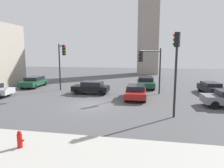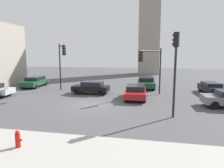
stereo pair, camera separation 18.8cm
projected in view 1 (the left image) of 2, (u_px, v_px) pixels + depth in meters
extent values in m
plane|color=#4C4C4F|center=(92.00, 105.00, 17.83)|extent=(98.20, 98.20, 0.00)
cube|color=#A8A59E|center=(37.00, 152.00, 9.22)|extent=(35.35, 4.05, 0.15)
cylinder|color=black|center=(60.00, 67.00, 25.14)|extent=(0.16, 0.16, 5.73)
cylinder|color=black|center=(61.00, 46.00, 22.76)|extent=(2.42, 3.76, 0.12)
cube|color=black|center=(64.00, 50.00, 21.06)|extent=(0.44, 0.44, 1.00)
sphere|color=red|center=(64.00, 48.00, 20.84)|extent=(0.20, 0.20, 0.20)
sphere|color=#594714|center=(64.00, 50.00, 20.88)|extent=(0.20, 0.20, 0.20)
sphere|color=#14471E|center=(64.00, 53.00, 20.92)|extent=(0.20, 0.20, 0.20)
cylinder|color=black|center=(176.00, 76.00, 14.07)|extent=(0.16, 0.16, 5.96)
cube|color=black|center=(177.00, 40.00, 13.71)|extent=(0.41, 0.41, 1.00)
sphere|color=red|center=(174.00, 35.00, 13.77)|extent=(0.20, 0.20, 0.20)
sphere|color=#594714|center=(174.00, 40.00, 13.81)|extent=(0.20, 0.20, 0.20)
sphere|color=#14471E|center=(174.00, 44.00, 13.86)|extent=(0.20, 0.20, 0.20)
cylinder|color=black|center=(160.00, 71.00, 22.66)|extent=(0.16, 0.16, 5.11)
cylinder|color=black|center=(151.00, 51.00, 20.91)|extent=(2.27, 3.40, 0.12)
cube|color=black|center=(141.00, 57.00, 19.75)|extent=(0.44, 0.44, 1.00)
sphere|color=red|center=(139.00, 53.00, 19.56)|extent=(0.20, 0.20, 0.20)
sphere|color=#594714|center=(139.00, 57.00, 19.60)|extent=(0.20, 0.20, 0.20)
sphere|color=#14471E|center=(139.00, 60.00, 19.65)|extent=(0.20, 0.20, 0.20)
cylinder|color=red|center=(20.00, 141.00, 9.43)|extent=(0.24, 0.24, 0.65)
sphere|color=red|center=(19.00, 133.00, 9.37)|extent=(0.20, 0.20, 0.20)
cylinder|color=red|center=(23.00, 140.00, 9.39)|extent=(0.10, 0.09, 0.09)
cylinder|color=black|center=(8.00, 93.00, 21.92)|extent=(0.71, 0.38, 0.69)
cube|color=black|center=(91.00, 88.00, 22.90)|extent=(4.10, 1.82, 0.61)
cube|color=black|center=(92.00, 84.00, 22.79)|extent=(2.30, 1.59, 0.53)
cylinder|color=black|center=(77.00, 92.00, 22.51)|extent=(0.63, 0.33, 0.62)
cylinder|color=black|center=(81.00, 90.00, 23.93)|extent=(0.63, 0.33, 0.62)
cylinder|color=black|center=(101.00, 93.00, 21.97)|extent=(0.63, 0.33, 0.62)
cylinder|color=black|center=(104.00, 90.00, 23.39)|extent=(0.63, 0.33, 0.62)
cube|color=black|center=(211.00, 88.00, 23.01)|extent=(2.27, 4.56, 0.63)
cube|color=black|center=(211.00, 84.00, 23.16)|extent=(1.85, 2.61, 0.40)
cylinder|color=black|center=(224.00, 94.00, 21.53)|extent=(0.39, 0.62, 0.59)
cylinder|color=black|center=(209.00, 93.00, 21.64)|extent=(0.39, 0.62, 0.59)
cylinder|color=black|center=(212.00, 89.00, 24.47)|extent=(0.39, 0.62, 0.59)
cylinder|color=black|center=(200.00, 89.00, 24.59)|extent=(0.39, 0.62, 0.59)
cube|color=#19472D|center=(146.00, 83.00, 26.83)|extent=(2.49, 4.88, 0.64)
cube|color=black|center=(146.00, 79.00, 26.98)|extent=(2.08, 2.78, 0.54)
cylinder|color=black|center=(153.00, 88.00, 25.20)|extent=(0.43, 0.63, 0.61)
cylinder|color=black|center=(139.00, 88.00, 25.39)|extent=(0.43, 0.63, 0.61)
cylinder|color=black|center=(151.00, 84.00, 28.36)|extent=(0.43, 0.63, 0.61)
cylinder|color=black|center=(139.00, 84.00, 28.56)|extent=(0.43, 0.63, 0.61)
cube|color=maroon|center=(136.00, 93.00, 20.34)|extent=(2.19, 4.51, 0.56)
cube|color=black|center=(136.00, 88.00, 20.48)|extent=(1.87, 2.55, 0.53)
cylinder|color=black|center=(144.00, 99.00, 18.79)|extent=(0.39, 0.65, 0.64)
cylinder|color=black|center=(126.00, 99.00, 19.03)|extent=(0.39, 0.65, 0.64)
cylinder|color=black|center=(144.00, 93.00, 21.74)|extent=(0.39, 0.65, 0.64)
cylinder|color=black|center=(128.00, 93.00, 21.97)|extent=(0.39, 0.65, 0.64)
cube|color=#19472D|center=(34.00, 82.00, 27.62)|extent=(2.47, 4.84, 0.63)
cube|color=black|center=(34.00, 78.00, 27.77)|extent=(2.03, 2.77, 0.50)
cylinder|color=black|center=(34.00, 87.00, 26.02)|extent=(0.42, 0.65, 0.62)
cylinder|color=black|center=(22.00, 87.00, 26.18)|extent=(0.42, 0.65, 0.62)
cylinder|color=black|center=(45.00, 83.00, 29.15)|extent=(0.42, 0.65, 0.62)
cylinder|color=black|center=(34.00, 83.00, 29.31)|extent=(0.42, 0.65, 0.62)
cylinder|color=black|center=(214.00, 105.00, 16.60)|extent=(0.71, 0.39, 0.69)
cylinder|color=black|center=(208.00, 100.00, 18.19)|extent=(0.71, 0.39, 0.69)
cube|color=gray|center=(149.00, 23.00, 44.73)|extent=(4.54, 4.54, 22.71)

